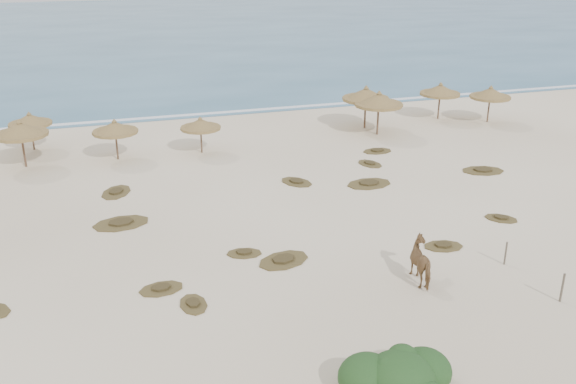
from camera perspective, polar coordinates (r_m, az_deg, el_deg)
The scene contains 28 objects.
ground at distance 27.64m, azimuth 5.42°, elevation -6.27°, with size 160.00×160.00×0.00m, color #F1E4C6.
ocean at distance 98.79m, azimuth -11.44°, elevation 13.94°, with size 200.00×100.00×0.01m, color #285979.
foam_line at distance 51.08m, azimuth -5.54°, elevation 7.06°, with size 70.00×0.60×0.01m, color white.
palapa_0 at distance 44.46m, azimuth -21.97°, elevation 5.94°, with size 3.60×3.60×2.54m.
palapa_1 at distance 41.15m, azimuth -22.70°, elevation 5.11°, with size 3.20×3.20×2.96m.
palapa_2 at distance 40.79m, azimuth -15.13°, elevation 5.52°, with size 3.30×3.30×2.60m.
palapa_3 at distance 41.07m, azimuth -7.79°, elevation 5.97°, with size 2.93×2.93×2.40m.
palapa_4 at distance 44.90m, azimuth 8.08°, elevation 8.06°, with size 3.96×3.96×3.12m.
palapa_5 at distance 46.34m, azimuth 6.94°, elevation 8.57°, with size 4.05×4.05×3.14m.
palapa_6 at distance 49.81m, azimuth 13.38°, elevation 8.79°, with size 3.35×3.35×2.83m.
palapa_7 at distance 49.90m, azimuth 17.55°, elevation 8.34°, with size 3.86×3.86×2.78m.
horse at distance 26.33m, azimuth 11.98°, elevation -6.10°, with size 0.92×2.03×1.71m, color olive.
fence_post_near at distance 28.66m, azimuth 18.78°, elevation -5.18°, with size 0.08×0.08×1.05m, color #615748.
fence_post_far at distance 26.61m, azimuth 23.20°, elevation -7.83°, with size 0.09×0.09×1.21m, color #615748.
bush at distance 20.41m, azimuth 9.90°, elevation -16.15°, with size 3.62×3.19×1.62m.
scrub_1 at distance 32.06m, azimuth -14.62°, elevation -2.69°, with size 2.94×2.12×0.16m.
scrub_2 at distance 28.27m, azimuth -3.92°, elevation -5.43°, with size 1.72×1.31×0.16m.
scrub_3 at distance 36.19m, azimuth 7.21°, elevation 0.76°, with size 2.74×1.91×0.16m.
scrub_4 at distance 33.24m, azimuth 18.42°, elevation -2.22°, with size 1.87×1.83×0.16m.
scrub_5 at distance 39.63m, azimuth 16.93°, elevation 1.85°, with size 2.77×2.09×0.16m.
scrub_6 at distance 35.95m, azimuth -15.03°, elevation -0.00°, with size 2.19×2.58×0.16m.
scrub_7 at distance 39.38m, azimuth 7.29°, elevation 2.52°, with size 1.66×2.01×0.16m.
scrub_9 at distance 27.62m, azimuth -0.40°, elevation -6.06°, with size 2.75×2.24×0.16m.
scrub_10 at distance 41.81m, azimuth 7.94°, elevation 3.65°, with size 1.95×1.30×0.16m.
scrub_11 at distance 26.03m, azimuth -11.20°, elevation -8.41°, with size 1.91×1.37×0.16m.
scrub_12 at distance 29.65m, azimuth 13.64°, elevation -4.67°, with size 1.96×1.45×0.16m.
scrub_13 at distance 36.16m, azimuth 0.75°, elevation 0.91°, with size 2.16×2.38×0.16m.
scrub_14 at distance 24.83m, azimuth -8.41°, elevation -9.81°, with size 1.12×1.63×0.16m.
Camera 1 is at (-9.47, -22.48, 13.01)m, focal length 40.00 mm.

